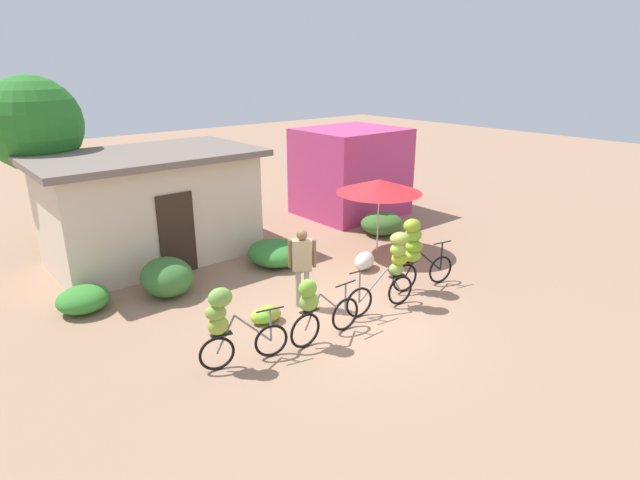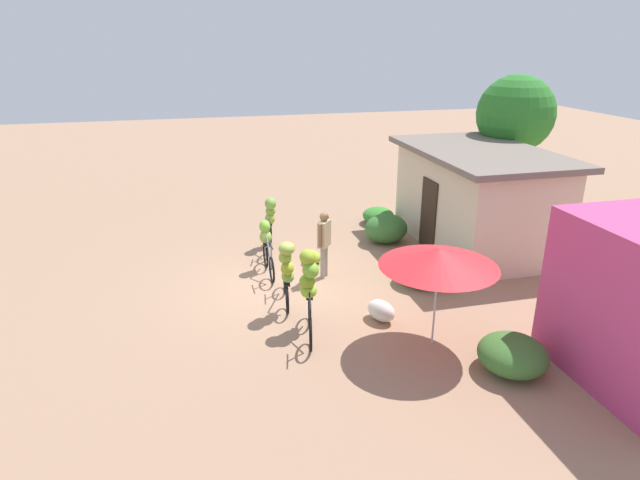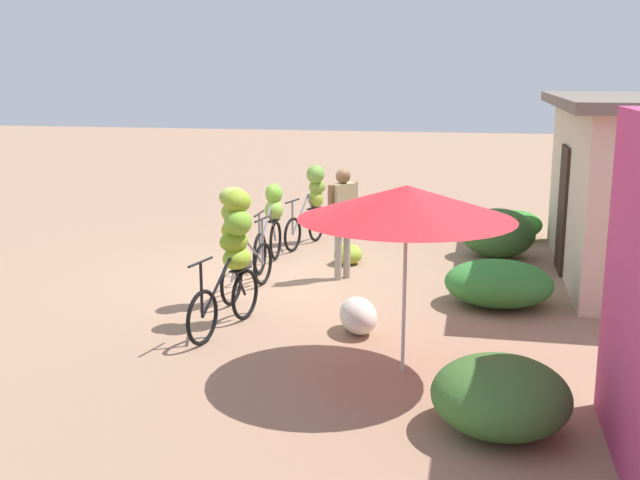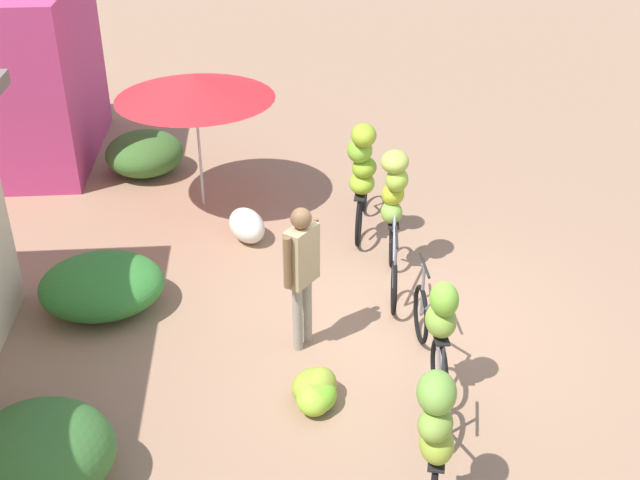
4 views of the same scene
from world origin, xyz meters
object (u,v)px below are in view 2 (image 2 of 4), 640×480
building_low (477,197)px  bicycle_center_loaded (286,269)px  bicycle_by_shop (309,285)px  bicycle_leftmost (270,219)px  person_vendor (324,238)px  tree_behind_building (515,116)px  banana_pile_on_ground (312,257)px  market_umbrella (439,258)px  produce_sack (381,311)px  bicycle_near_pile (267,244)px

building_low → bicycle_center_loaded: bearing=-66.4°
bicycle_by_shop → bicycle_leftmost: bearing=-179.7°
bicycle_by_shop → person_vendor: size_ratio=0.99×
building_low → bicycle_center_loaded: 6.57m
bicycle_by_shop → person_vendor: person_vendor is taller
tree_behind_building → bicycle_center_loaded: size_ratio=2.69×
banana_pile_on_ground → bicycle_center_loaded: bearing=-25.2°
tree_behind_building → bicycle_leftmost: bearing=-84.5°
bicycle_leftmost → bicycle_center_loaded: bicycle_center_loaded is taller
building_low → bicycle_leftmost: bearing=-101.4°
market_umbrella → bicycle_center_loaded: (-2.14, -2.50, -0.87)m
bicycle_leftmost → bicycle_by_shop: size_ratio=0.91×
building_low → banana_pile_on_ground: bearing=-87.6°
tree_behind_building → bicycle_by_shop: bearing=-55.0°
market_umbrella → banana_pile_on_ground: bearing=-163.4°
market_umbrella → banana_pile_on_ground: (-4.56, -1.36, -1.68)m
market_umbrella → produce_sack: size_ratio=3.22×
building_low → market_umbrella: building_low is taller
bicycle_center_loaded → produce_sack: bearing=61.3°
bicycle_leftmost → bicycle_center_loaded: (3.79, -0.25, 0.11)m
produce_sack → market_umbrella: bearing=30.1°
building_low → bicycle_near_pile: (0.46, -6.11, -0.66)m
market_umbrella → bicycle_by_shop: market_umbrella is taller
tree_behind_building → bicycle_near_pile: (2.39, -8.32, -2.62)m
person_vendor → bicycle_center_loaded: bearing=-40.4°
tree_behind_building → banana_pile_on_ground: size_ratio=6.19×
bicycle_by_shop → banana_pile_on_ground: bearing=165.8°
banana_pile_on_ground → produce_sack: size_ratio=1.07×
market_umbrella → bicycle_leftmost: size_ratio=1.46×
bicycle_by_shop → tree_behind_building: bearing=125.0°
tree_behind_building → bicycle_near_pile: size_ratio=2.81×
building_low → banana_pile_on_ground: 5.03m
market_umbrella → banana_pile_on_ground: market_umbrella is taller
building_low → bicycle_by_shop: bearing=-57.7°
tree_behind_building → market_umbrella: tree_behind_building is taller
tree_behind_building → produce_sack: (5.57, -6.37, -3.15)m
bicycle_by_shop → produce_sack: size_ratio=2.43×
bicycle_by_shop → banana_pile_on_ground: bicycle_by_shop is taller
bicycle_leftmost → banana_pile_on_ground: 1.78m
tree_behind_building → bicycle_by_shop: tree_behind_building is taller
person_vendor → bicycle_near_pile: bearing=-119.0°
building_low → tree_behind_building: 3.53m
tree_behind_building → produce_sack: size_ratio=6.61×
market_umbrella → bicycle_center_loaded: bearing=-130.6°
tree_behind_building → person_vendor: 8.00m
market_umbrella → produce_sack: (-1.13, -0.66, -1.62)m
market_umbrella → bicycle_center_loaded: size_ratio=1.31×
market_umbrella → bicycle_near_pile: size_ratio=1.37×
bicycle_center_loaded → bicycle_by_shop: bicycle_by_shop is taller
person_vendor → bicycle_leftmost: bearing=-157.5°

